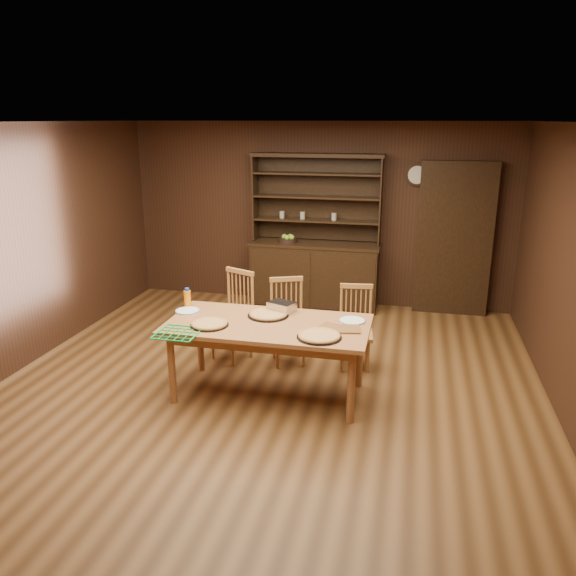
% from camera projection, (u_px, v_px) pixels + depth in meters
% --- Properties ---
extents(floor, '(6.00, 6.00, 0.00)m').
position_uv_depth(floor, '(266.00, 390.00, 5.66)').
color(floor, brown).
rests_on(floor, ground).
extents(room_shell, '(6.00, 6.00, 6.00)m').
position_uv_depth(room_shell, '(264.00, 237.00, 5.21)').
color(room_shell, white).
rests_on(room_shell, floor).
extents(china_hutch, '(1.84, 0.52, 2.17)m').
position_uv_depth(china_hutch, '(315.00, 266.00, 8.06)').
color(china_hutch, black).
rests_on(china_hutch, floor).
extents(doorway, '(1.00, 0.18, 2.10)m').
position_uv_depth(doorway, '(454.00, 239.00, 7.66)').
color(doorway, black).
rests_on(doorway, floor).
extents(wall_clock, '(0.30, 0.05, 0.30)m').
position_uv_depth(wall_clock, '(417.00, 175.00, 7.59)').
color(wall_clock, black).
rests_on(wall_clock, room_shell).
extents(dining_table, '(1.94, 0.97, 0.75)m').
position_uv_depth(dining_table, '(268.00, 331.00, 5.40)').
color(dining_table, '#AB6C3B').
rests_on(dining_table, floor).
extents(chair_left, '(0.54, 0.53, 1.02)m').
position_uv_depth(chair_left, '(235.00, 312.00, 6.32)').
color(chair_left, '#B8813F').
rests_on(chair_left, floor).
extents(chair_center, '(0.50, 0.49, 0.95)m').
position_uv_depth(chair_center, '(288.00, 318.00, 6.23)').
color(chair_center, '#B8813F').
rests_on(chair_center, floor).
extents(chair_right, '(0.41, 0.40, 0.91)m').
position_uv_depth(chair_right, '(355.00, 324.00, 6.12)').
color(chair_right, '#B8813F').
rests_on(chair_right, floor).
extents(pizza_left, '(0.37, 0.37, 0.04)m').
position_uv_depth(pizza_left, '(209.00, 324.00, 5.31)').
color(pizza_left, black).
rests_on(pizza_left, dining_table).
extents(pizza_right, '(0.40, 0.40, 0.04)m').
position_uv_depth(pizza_right, '(319.00, 336.00, 5.01)').
color(pizza_right, black).
rests_on(pizza_right, dining_table).
extents(pizza_center, '(0.41, 0.41, 0.04)m').
position_uv_depth(pizza_center, '(268.00, 314.00, 5.57)').
color(pizza_center, black).
rests_on(pizza_center, dining_table).
extents(cooling_rack, '(0.47, 0.47, 0.02)m').
position_uv_depth(cooling_rack, '(178.00, 333.00, 5.11)').
color(cooling_rack, green).
rests_on(cooling_rack, dining_table).
extents(plate_left, '(0.25, 0.25, 0.02)m').
position_uv_depth(plate_left, '(188.00, 311.00, 5.70)').
color(plate_left, white).
rests_on(plate_left, dining_table).
extents(plate_right, '(0.26, 0.26, 0.02)m').
position_uv_depth(plate_right, '(352.00, 321.00, 5.42)').
color(plate_right, white).
rests_on(plate_right, dining_table).
extents(foil_dish, '(0.31, 0.27, 0.10)m').
position_uv_depth(foil_dish, '(282.00, 307.00, 5.68)').
color(foil_dish, silver).
rests_on(foil_dish, dining_table).
extents(juice_bottle, '(0.07, 0.07, 0.20)m').
position_uv_depth(juice_bottle, '(187.00, 298.00, 5.82)').
color(juice_bottle, orange).
rests_on(juice_bottle, dining_table).
extents(pot_holder_a, '(0.25, 0.25, 0.02)m').
position_uv_depth(pot_holder_a, '(348.00, 329.00, 5.20)').
color(pot_holder_a, red).
rests_on(pot_holder_a, dining_table).
extents(pot_holder_b, '(0.28, 0.28, 0.02)m').
position_uv_depth(pot_holder_b, '(331.00, 328.00, 5.23)').
color(pot_holder_b, red).
rests_on(pot_holder_b, dining_table).
extents(fruit_bowl, '(0.26, 0.26, 0.12)m').
position_uv_depth(fruit_bowl, '(288.00, 239.00, 7.97)').
color(fruit_bowl, black).
rests_on(fruit_bowl, china_hutch).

